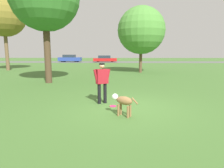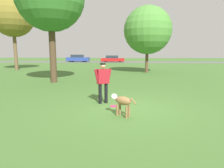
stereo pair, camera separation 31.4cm
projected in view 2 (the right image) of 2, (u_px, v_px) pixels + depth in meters
The scene contains 9 objects.
ground_plane at pixel (128, 108), 7.23m from camera, with size 120.00×120.00×0.00m, color #426B2D.
far_road_strip at pixel (126, 62), 39.45m from camera, with size 120.00×6.00×0.01m.
person at pixel (103, 80), 7.73m from camera, with size 0.67×0.42×1.58m.
dog at pixel (122, 101), 6.23m from camera, with size 0.85×0.62×0.68m.
frisbee at pixel (113, 106), 7.42m from camera, with size 0.25×0.25×0.02m.
tree_far_left at pixel (13, 16), 21.40m from camera, with size 4.52×4.52×8.11m.
tree_mid_center at pixel (148, 30), 18.85m from camera, with size 4.51×4.51×6.29m.
parked_car_blue at pixel (78, 58), 39.94m from camera, with size 4.53×1.93×1.45m.
parked_car_red at pixel (112, 59), 39.30m from camera, with size 4.65×2.03×1.30m.
Camera 2 is at (-0.11, -7.03, 2.01)m, focal length 32.00 mm.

